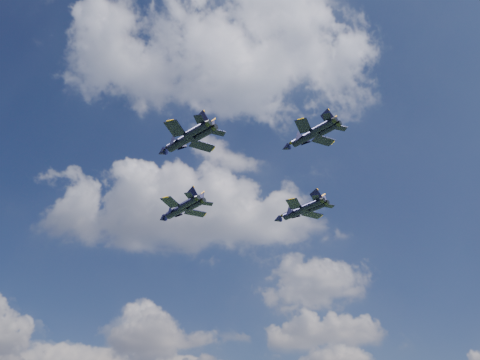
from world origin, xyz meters
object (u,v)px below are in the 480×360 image
Objects in this scene: jet_right at (294,213)px; jet_slot at (304,138)px; jet_lead at (176,211)px; jet_left at (180,142)px.

jet_slot is at bearing -138.27° from jet_right.
jet_right is at bearing -49.72° from jet_lead.
jet_right is (24.16, 24.17, -3.19)m from jet_left.
jet_left reaches higher than jet_slot.
jet_lead is at bearing 89.54° from jet_slot.
jet_lead is 1.00× the size of jet_left.
jet_left is at bearing -127.06° from jet_lead.
jet_left is 1.03× the size of jet_right.
jet_slot is at bearing -89.42° from jet_lead.
jet_lead is 26.18m from jet_left.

